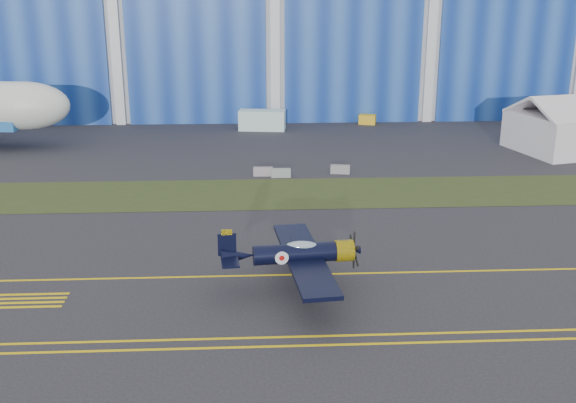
{
  "coord_description": "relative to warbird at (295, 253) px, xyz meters",
  "views": [
    {
      "loc": [
        -3.16,
        -46.77,
        18.43
      ],
      "look_at": [
        -0.66,
        1.64,
        3.1
      ],
      "focal_mm": 42.0,
      "sensor_mm": 36.0,
      "label": 1
    }
  ],
  "objects": [
    {
      "name": "ground",
      "position": [
        0.66,
        7.36,
        -2.5
      ],
      "size": [
        260.0,
        260.0,
        0.0
      ],
      "primitive_type": "plane",
      "color": "#2F2E34",
      "rests_on": "ground"
    },
    {
      "name": "grass_median",
      "position": [
        0.66,
        21.36,
        -2.48
      ],
      "size": [
        260.0,
        10.0,
        0.02
      ],
      "primitive_type": "cube",
      "color": "#475128",
      "rests_on": "ground"
    },
    {
      "name": "hangar",
      "position": [
        0.66,
        79.14,
        12.46
      ],
      "size": [
        220.0,
        45.7,
        30.0
      ],
      "color": "silver",
      "rests_on": "ground"
    },
    {
      "name": "taxiway_centreline",
      "position": [
        0.66,
        2.36,
        -2.49
      ],
      "size": [
        200.0,
        0.2,
        0.02
      ],
      "primitive_type": "cube",
      "color": "yellow",
      "rests_on": "ground"
    },
    {
      "name": "edge_line_near",
      "position": [
        0.66,
        -7.14,
        -2.49
      ],
      "size": [
        80.0,
        0.2,
        0.02
      ],
      "primitive_type": "cube",
      "color": "yellow",
      "rests_on": "ground"
    },
    {
      "name": "edge_line_far",
      "position": [
        0.66,
        -6.14,
        -2.49
      ],
      "size": [
        80.0,
        0.2,
        0.02
      ],
      "primitive_type": "cube",
      "color": "yellow",
      "rests_on": "ground"
    },
    {
      "name": "hold_short_ladder",
      "position": [
        -17.34,
        -0.74,
        -2.49
      ],
      "size": [
        6.0,
        2.4,
        0.02
      ],
      "primitive_type": null,
      "color": "yellow",
      "rests_on": "ground"
    },
    {
      "name": "warbird",
      "position": [
        0.0,
        0.0,
        0.0
      ],
      "size": [
        11.28,
        13.15,
        3.62
      ],
      "rotation": [
        0.0,
        0.0,
        0.1
      ],
      "color": "black",
      "rests_on": "ground"
    },
    {
      "name": "shipping_container",
      "position": [
        -1.34,
        51.55,
        -1.15
      ],
      "size": [
        6.51,
        3.29,
        2.7
      ],
      "primitive_type": "cube",
      "rotation": [
        0.0,
        0.0,
        -0.13
      ],
      "color": "#C8F1EE",
      "rests_on": "ground"
    },
    {
      "name": "tug",
      "position": [
        13.71,
        54.92,
        -1.82
      ],
      "size": [
        2.66,
        2.08,
        1.36
      ],
      "primitive_type": "cube",
      "rotation": [
        0.0,
        0.0,
        -0.3
      ],
      "color": "yellow",
      "rests_on": "ground"
    },
    {
      "name": "barrier_a",
      "position": [
        -1.61,
        27.77,
        -2.05
      ],
      "size": [
        2.02,
        0.67,
        0.9
      ],
      "primitive_type": "cube",
      "rotation": [
        0.0,
        0.0,
        -0.03
      ],
      "color": "gray",
      "rests_on": "ground"
    },
    {
      "name": "barrier_b",
      "position": [
        0.2,
        27.12,
        -2.05
      ],
      "size": [
        2.0,
        0.6,
        0.9
      ],
      "primitive_type": "cube",
      "rotation": [
        0.0,
        0.0,
        0.0
      ],
      "color": "gray",
      "rests_on": "ground"
    },
    {
      "name": "barrier_c",
      "position": [
        6.45,
        28.23,
        -2.05
      ],
      "size": [
        2.07,
        0.92,
        0.9
      ],
      "primitive_type": "cube",
      "rotation": [
        0.0,
        0.0,
        -0.17
      ],
      "color": "gray",
      "rests_on": "ground"
    }
  ]
}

